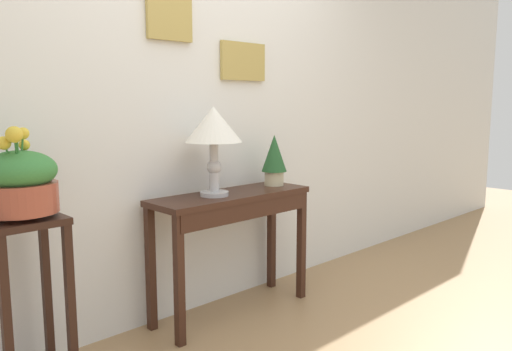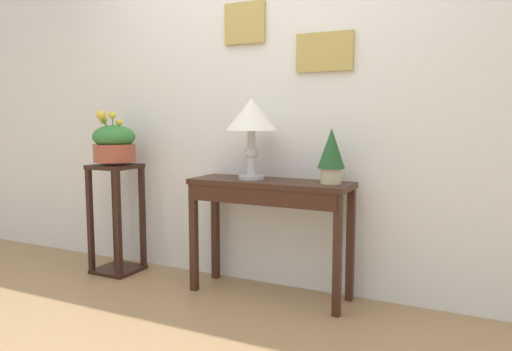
# 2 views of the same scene
# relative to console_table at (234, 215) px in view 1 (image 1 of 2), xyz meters

# --- Properties ---
(back_wall_with_art) EXTENTS (9.00, 0.13, 2.80)m
(back_wall_with_art) POSITION_rel_console_table_xyz_m (-0.12, 0.28, 0.78)
(back_wall_with_art) COLOR silver
(back_wall_with_art) RESTS_ON ground
(console_table) EXTENTS (1.04, 0.34, 0.75)m
(console_table) POSITION_rel_console_table_xyz_m (0.00, 0.00, 0.00)
(console_table) COLOR #381E14
(console_table) RESTS_ON ground
(table_lamp) EXTENTS (0.33, 0.33, 0.52)m
(table_lamp) POSITION_rel_console_table_xyz_m (-0.13, 0.02, 0.52)
(table_lamp) COLOR #B7B7BC
(table_lamp) RESTS_ON console_table
(potted_plant_on_console) EXTENTS (0.16, 0.16, 0.33)m
(potted_plant_on_console) POSITION_rel_console_table_xyz_m (0.39, 0.04, 0.31)
(potted_plant_on_console) COLOR beige
(potted_plant_on_console) RESTS_ON console_table
(pedestal_stand_left) EXTENTS (0.31, 0.31, 0.81)m
(pedestal_stand_left) POSITION_rel_console_table_xyz_m (-1.22, -0.03, -0.22)
(pedestal_stand_left) COLOR black
(pedestal_stand_left) RESTS_ON ground
(planter_bowl_wide) EXTENTS (0.31, 0.31, 0.39)m
(planter_bowl_wide) POSITION_rel_console_table_xyz_m (-1.23, -0.03, 0.34)
(planter_bowl_wide) COLOR #9E4733
(planter_bowl_wide) RESTS_ON pedestal_stand_left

